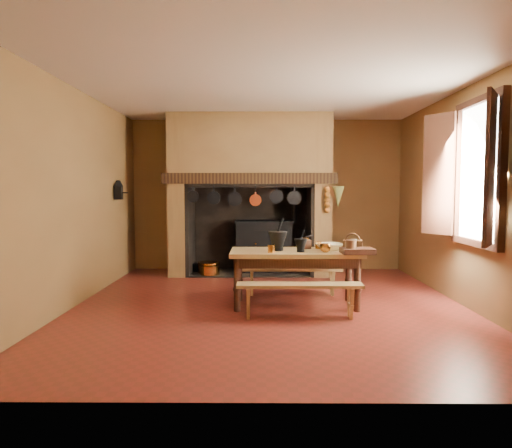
{
  "coord_description": "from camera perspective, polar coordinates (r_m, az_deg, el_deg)",
  "views": [
    {
      "loc": [
        -0.13,
        -5.83,
        1.48
      ],
      "look_at": [
        -0.18,
        0.3,
        1.03
      ],
      "focal_mm": 32.0,
      "sensor_mm": 36.0,
      "label": 1
    }
  ],
  "objects": [
    {
      "name": "wall_front",
      "position": [
        3.09,
        2.9,
        2.7
      ],
      "size": [
        5.0,
        0.02,
        2.8
      ],
      "primitive_type": "cube",
      "color": "brown",
      "rests_on": "floor"
    },
    {
      "name": "brass_cup",
      "position": [
        5.73,
        8.67,
        -2.98
      ],
      "size": [
        0.16,
        0.16,
        0.11
      ],
      "primitive_type": "imported",
      "rotation": [
        0.0,
        0.0,
        0.24
      ],
      "color": "#B57129",
      "rests_on": "work_table"
    },
    {
      "name": "wall_right",
      "position": [
        6.4,
        24.77,
        3.07
      ],
      "size": [
        0.02,
        5.5,
        2.8
      ],
      "primitive_type": "cube",
      "color": "brown",
      "rests_on": "floor"
    },
    {
      "name": "hearth_pans",
      "position": [
        8.22,
        -6.0,
        -5.56
      ],
      "size": [
        0.51,
        0.62,
        0.2
      ],
      "color": "#B57129",
      "rests_on": "floor"
    },
    {
      "name": "wall_coffee_mill",
      "position": [
        7.73,
        -16.82,
        4.25
      ],
      "size": [
        0.23,
        0.16,
        0.31
      ],
      "color": "black",
      "rests_on": "wall_left"
    },
    {
      "name": "glass_jar",
      "position": [
        5.91,
        12.09,
        -2.59
      ],
      "size": [
        0.1,
        0.1,
        0.15
      ],
      "primitive_type": "cylinder",
      "rotation": [
        0.0,
        0.0,
        0.16
      ],
      "color": "beige",
      "rests_on": "work_table"
    },
    {
      "name": "mixing_bowl",
      "position": [
        5.97,
        9.14,
        -2.8
      ],
      "size": [
        0.37,
        0.37,
        0.08
      ],
      "primitive_type": "imported",
      "rotation": [
        0.0,
        0.0,
        0.08
      ],
      "color": "beige",
      "rests_on": "work_table"
    },
    {
      "name": "coffee_grinder",
      "position": [
        6.05,
        6.21,
        -2.43
      ],
      "size": [
        0.17,
        0.15,
        0.18
      ],
      "rotation": [
        0.0,
        0.0,
        0.31
      ],
      "color": "#341A10",
      "rests_on": "work_table"
    },
    {
      "name": "mortar_small",
      "position": [
        5.7,
        5.61,
        -2.58
      ],
      "size": [
        0.17,
        0.17,
        0.28
      ],
      "rotation": [
        0.0,
        0.0,
        0.4
      ],
      "color": "black",
      "rests_on": "work_table"
    },
    {
      "name": "iron_range",
      "position": [
        8.34,
        1.06,
        -2.7
      ],
      "size": [
        1.12,
        0.55,
        1.6
      ],
      "color": "black",
      "rests_on": "floor"
    },
    {
      "name": "chimney_breast",
      "position": [
        8.15,
        -0.74,
        6.49
      ],
      "size": [
        2.95,
        0.96,
        2.8
      ],
      "color": "brown",
      "rests_on": "floor"
    },
    {
      "name": "brass_mug_a",
      "position": [
        5.62,
        1.92,
        -3.12
      ],
      "size": [
        0.11,
        0.11,
        0.1
      ],
      "primitive_type": "cylinder",
      "rotation": [
        0.0,
        0.0,
        -0.22
      ],
      "color": "#B57129",
      "rests_on": "work_table"
    },
    {
      "name": "work_table",
      "position": [
        5.88,
        4.96,
        -4.41
      ],
      "size": [
        1.66,
        0.74,
        0.72
      ],
      "color": "#A8814D",
      "rests_on": "floor"
    },
    {
      "name": "stoneware_crock",
      "position": [
        5.66,
        11.78,
        -2.81
      ],
      "size": [
        0.16,
        0.16,
        0.16
      ],
      "primitive_type": "cylinder",
      "rotation": [
        0.0,
        0.0,
        -0.21
      ],
      "color": "brown",
      "rests_on": "work_table"
    },
    {
      "name": "wooden_tray",
      "position": [
        5.68,
        12.57,
        -3.3
      ],
      "size": [
        0.4,
        0.3,
        0.07
      ],
      "primitive_type": "cube",
      "rotation": [
        0.0,
        0.0,
        0.05
      ],
      "color": "#341A10",
      "rests_on": "work_table"
    },
    {
      "name": "wicker_basket",
      "position": [
        5.96,
        11.99,
        -2.56
      ],
      "size": [
        0.27,
        0.22,
        0.23
      ],
      "rotation": [
        0.0,
        0.0,
        -0.24
      ],
      "color": "#513218",
      "rests_on": "work_table"
    },
    {
      "name": "onion_string",
      "position": [
        7.71,
        8.9,
        3.0
      ],
      "size": [
        0.12,
        0.1,
        0.46
      ],
      "primitive_type": null,
      "color": "#AC611F",
      "rests_on": "chimney_breast"
    },
    {
      "name": "ceiling",
      "position": [
        5.98,
        1.77,
        16.91
      ],
      "size": [
        5.5,
        5.5,
        0.0
      ],
      "primitive_type": "plane",
      "rotation": [
        3.14,
        0.0,
        0.0
      ],
      "color": "silver",
      "rests_on": "back_wall"
    },
    {
      "name": "back_wall",
      "position": [
        8.58,
        1.33,
        3.62
      ],
      "size": [
        5.0,
        0.02,
        2.8
      ],
      "primitive_type": "cube",
      "color": "brown",
      "rests_on": "floor"
    },
    {
      "name": "hanging_pans",
      "position": [
        7.65,
        -1.11,
        3.26
      ],
      "size": [
        1.92,
        0.29,
        0.27
      ],
      "color": "black",
      "rests_on": "chimney_breast"
    },
    {
      "name": "mortar_large",
      "position": [
        5.83,
        2.73,
        -1.98
      ],
      "size": [
        0.25,
        0.25,
        0.42
      ],
      "rotation": [
        0.0,
        0.0,
        -0.25
      ],
      "color": "black",
      "rests_on": "work_table"
    },
    {
      "name": "wall_left",
      "position": [
        6.3,
        -21.68,
        3.14
      ],
      "size": [
        0.02,
        5.5,
        2.8
      ],
      "primitive_type": "cube",
      "color": "brown",
      "rests_on": "floor"
    },
    {
      "name": "window",
      "position": [
        5.98,
        25.11,
        5.89
      ],
      "size": [
        0.39,
        1.75,
        1.76
      ],
      "color": "white",
      "rests_on": "wall_right"
    },
    {
      "name": "bench_back",
      "position": [
        6.52,
        4.53,
        -6.32
      ],
      "size": [
        1.4,
        0.25,
        0.39
      ],
      "color": "#A8814D",
      "rests_on": "floor"
    },
    {
      "name": "bench_front",
      "position": [
        5.36,
        5.44,
        -8.5
      ],
      "size": [
        1.46,
        0.25,
        0.41
      ],
      "color": "#A8814D",
      "rests_on": "floor"
    },
    {
      "name": "herb_bunch",
      "position": [
        7.74,
        10.23,
        3.35
      ],
      "size": [
        0.2,
        0.2,
        0.35
      ],
      "primitive_type": "cone",
      "rotation": [
        3.14,
        0.0,
        0.0
      ],
      "color": "#5C6630",
      "rests_on": "chimney_breast"
    },
    {
      "name": "brass_mug_b",
      "position": [
        6.07,
        7.81,
        -2.64
      ],
      "size": [
        0.09,
        0.09,
        0.09
      ],
      "primitive_type": "cylinder",
      "rotation": [
        0.0,
        0.0,
        -0.14
      ],
      "color": "#B57129",
      "rests_on": "work_table"
    },
    {
      "name": "floor",
      "position": [
        6.02,
        1.71,
        -10.07
      ],
      "size": [
        5.5,
        5.5,
        0.0
      ],
      "primitive_type": "plane",
      "color": "maroon",
      "rests_on": "ground"
    }
  ]
}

